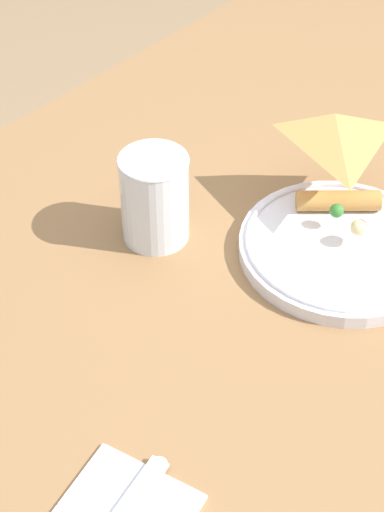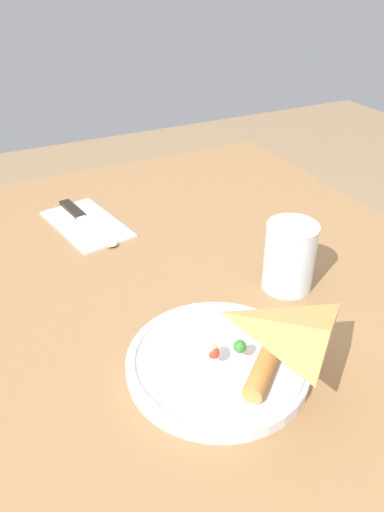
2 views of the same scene
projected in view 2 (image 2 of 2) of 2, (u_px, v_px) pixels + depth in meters
The scene contains 5 objects.
dining_table at pixel (222, 387), 0.72m from camera, with size 1.29×0.89×0.76m.
plate_pizza at pixel (219, 360), 0.61m from camera, with size 0.23×0.23×0.05m.
milk_glass at pixel (289, 257), 0.74m from camera, with size 0.08×0.08×0.11m.
napkin_folded at pixel (87, 224), 0.93m from camera, with size 0.21×0.14×0.00m.
butter_knife at pixel (84, 219), 0.93m from camera, with size 0.21×0.05×0.01m.
Camera 2 is at (0.43, -0.26, 1.21)m, focal length 35.00 mm.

